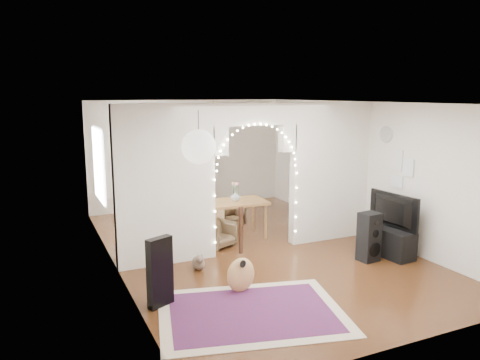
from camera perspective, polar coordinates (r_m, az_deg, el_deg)
name	(u,v)px	position (r m, az deg, el deg)	size (l,w,h in m)	color
floor	(254,249)	(8.81, 1.69, -8.42)	(7.50, 7.50, 0.00)	black
ceiling	(255,102)	(8.33, 1.79, 9.42)	(5.00, 7.50, 0.02)	white
wall_back	(189,154)	(11.91, -6.27, 3.17)	(5.00, 0.02, 2.70)	silver
wall_front	(406,233)	(5.45, 19.54, -6.15)	(5.00, 0.02, 2.70)	silver
wall_left	(114,190)	(7.71, -15.16, -1.13)	(0.02, 7.50, 2.70)	silver
wall_right	(365,169)	(9.82, 14.94, 1.32)	(0.02, 7.50, 2.70)	silver
divider_wall	(254,174)	(8.46, 1.74, 0.75)	(5.00, 0.20, 2.70)	silver
fairy_lights	(257,168)	(8.32, 2.14, 1.46)	(1.64, 0.04, 1.60)	#FFEABF
window	(99,165)	(9.45, -16.85, 1.80)	(0.04, 1.20, 1.40)	white
wall_clock	(386,134)	(9.27, 17.42, 5.34)	(0.31, 0.31, 0.03)	white
picture_frames	(400,169)	(9.04, 18.90, 1.31)	(0.02, 0.50, 0.70)	white
paper_lantern	(199,147)	(5.41, -5.05, 4.03)	(0.40, 0.40, 0.40)	white
ceiling_fan	(213,115)	(10.18, -3.26, 7.92)	(1.10, 1.10, 0.30)	gold
area_rug	(252,312)	(6.42, 1.41, -15.83)	(2.42, 1.81, 0.02)	maroon
guitar_case	(160,272)	(6.51, -9.74, -11.03)	(0.37, 0.12, 0.97)	black
acoustic_guitar	(241,261)	(6.85, 0.09, -9.85)	(0.46, 0.31, 1.08)	tan
tabby_cat	(199,262)	(7.82, -5.07, -9.97)	(0.24, 0.47, 0.31)	brown
floor_speaker	(369,237)	(8.40, 15.46, -6.71)	(0.36, 0.33, 0.85)	black
media_console	(387,241)	(8.84, 17.53, -7.15)	(0.40, 1.00, 0.50)	black
tv	(389,211)	(8.69, 17.73, -3.63)	(1.07, 0.14, 0.62)	black
bookcase	(170,178)	(11.59, -8.54, 0.24)	(1.59, 0.40, 1.63)	#C1B18C
dining_table	(235,204)	(9.32, -0.56, -3.00)	(1.25, 0.87, 0.76)	olive
flower_vase	(235,196)	(9.28, -0.56, -1.98)	(0.18, 0.18, 0.19)	silver
dining_chair_left	(218,234)	(8.89, -2.68, -6.58)	(0.52, 0.54, 0.49)	brown
dining_chair_right	(229,215)	(10.20, -1.35, -4.29)	(0.54, 0.55, 0.50)	brown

